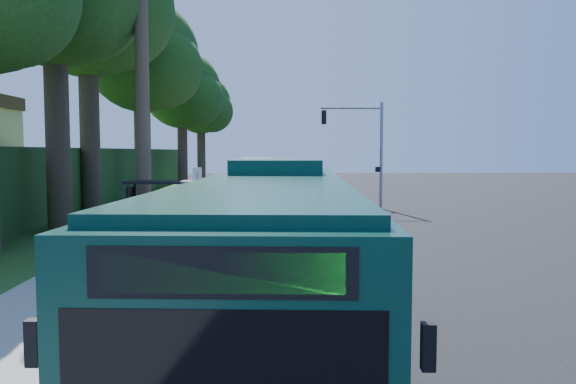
{
  "coord_description": "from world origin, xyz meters",
  "views": [
    {
      "loc": [
        -2.69,
        -26.71,
        3.8
      ],
      "look_at": [
        -1.68,
        1.0,
        1.78
      ],
      "focal_mm": 35.0,
      "sensor_mm": 36.0,
      "label": 1
    }
  ],
  "objects_px": {
    "teal_bus": "(273,265)",
    "pickup": "(321,201)",
    "white_bus": "(260,193)",
    "bus_shelter": "(160,198)"
  },
  "relations": [
    {
      "from": "pickup",
      "to": "teal_bus",
      "type": "bearing_deg",
      "value": -80.4
    },
    {
      "from": "bus_shelter",
      "to": "pickup",
      "type": "xyz_separation_m",
      "value": [
        7.91,
        11.16,
        -1.12
      ]
    },
    {
      "from": "bus_shelter",
      "to": "white_bus",
      "type": "height_order",
      "value": "white_bus"
    },
    {
      "from": "bus_shelter",
      "to": "pickup",
      "type": "distance_m",
      "value": 13.72
    },
    {
      "from": "bus_shelter",
      "to": "white_bus",
      "type": "distance_m",
      "value": 6.18
    },
    {
      "from": "teal_bus",
      "to": "bus_shelter",
      "type": "bearing_deg",
      "value": 112.31
    },
    {
      "from": "teal_bus",
      "to": "white_bus",
      "type": "bearing_deg",
      "value": 95.31
    },
    {
      "from": "teal_bus",
      "to": "pickup",
      "type": "distance_m",
      "value": 25.32
    },
    {
      "from": "bus_shelter",
      "to": "white_bus",
      "type": "xyz_separation_m",
      "value": [
        4.18,
        4.55,
        -0.12
      ]
    },
    {
      "from": "white_bus",
      "to": "bus_shelter",
      "type": "bearing_deg",
      "value": -137.31
    }
  ]
}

